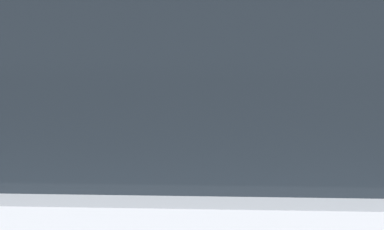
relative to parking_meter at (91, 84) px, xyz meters
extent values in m
cylinder|color=slate|center=(0.00, 0.00, -0.49)|extent=(0.07, 0.07, 1.12)
cylinder|color=#939699|center=(0.00, 0.00, 0.21)|extent=(0.16, 0.16, 0.28)
cube|color=black|center=(0.00, -0.08, 0.27)|extent=(0.09, 0.01, 0.07)
cube|color=white|center=(0.00, -0.08, 0.16)|extent=(0.09, 0.01, 0.09)
cube|color=black|center=(0.63, 0.10, 0.05)|extent=(0.46, 0.33, 0.60)
cylinder|color=black|center=(0.87, 0.18, 0.06)|extent=(0.09, 0.09, 0.57)
cylinder|color=black|center=(0.43, -0.11, 0.14)|extent=(0.21, 0.42, 0.51)
cylinder|color=black|center=(0.39, 2.75, 0.05)|extent=(24.00, 0.06, 0.06)
cylinder|color=black|center=(0.39, 2.75, -0.45)|extent=(24.00, 0.05, 0.05)
cylinder|color=black|center=(-0.54, 2.75, -0.50)|extent=(0.06, 0.06, 1.11)
cylinder|color=black|center=(1.31, 2.75, -0.50)|extent=(0.06, 0.06, 1.11)
camera|label=1|loc=(0.68, -3.24, 0.11)|focal=78.45mm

